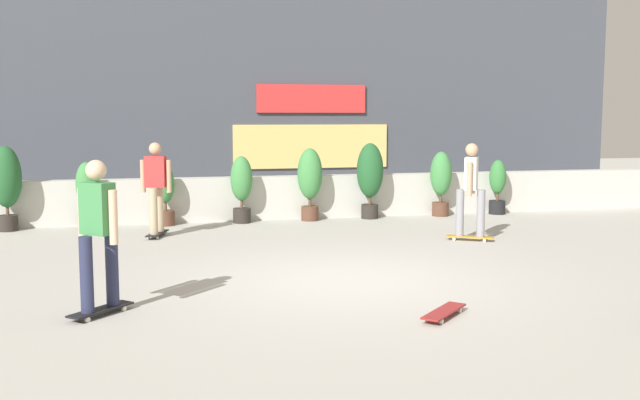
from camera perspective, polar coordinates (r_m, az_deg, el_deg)
name	(u,v)px	position (r m, az deg, el deg)	size (l,w,h in m)	color
ground_plane	(347,280)	(9.76, 2.12, -6.24)	(48.00, 48.00, 0.00)	#B2AFA8
planter_wall	(269,198)	(15.47, -3.99, 0.18)	(18.00, 0.40, 0.90)	beige
building_backdrop	(242,74)	(19.36, -6.10, 9.73)	(20.00, 2.08, 6.50)	#424751
potted_plant_0	(6,181)	(14.95, -23.26, 1.35)	(0.57, 0.57, 1.61)	#2D2823
potted_plant_1	(87,192)	(14.80, -17.70, 0.61)	(0.41, 0.41, 1.28)	#2D2823
potted_plant_2	(165,193)	(14.78, -11.97, 0.51)	(0.37, 0.37, 1.21)	brown
potted_plant_3	(242,185)	(14.89, -6.13, 1.15)	(0.44, 0.44, 1.36)	#2D2823
potted_plant_4	(310,179)	(15.14, -0.79, 1.68)	(0.52, 0.52, 1.51)	brown
potted_plant_5	(370,174)	(15.48, 3.92, 2.00)	(0.56, 0.56, 1.60)	#2D2823
potted_plant_6	(441,179)	(16.05, 9.40, 1.60)	(0.46, 0.46, 1.40)	brown
potted_plant_7	(498,185)	(16.64, 13.66, 1.12)	(0.37, 0.37, 1.20)	black
skater_mid_plaza	(98,230)	(8.21, -16.90, -2.25)	(0.70, 0.71, 1.70)	black
skater_far_right	(471,187)	(12.93, 11.67, 1.01)	(0.79, 0.59, 1.70)	#BF8C26
skater_by_wall_right	(156,185)	(13.38, -12.65, 1.16)	(0.54, 0.82, 1.70)	black
skateboard_near_camera	(444,312)	(8.08, 9.63, -8.57)	(0.71, 0.70, 0.08)	maroon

